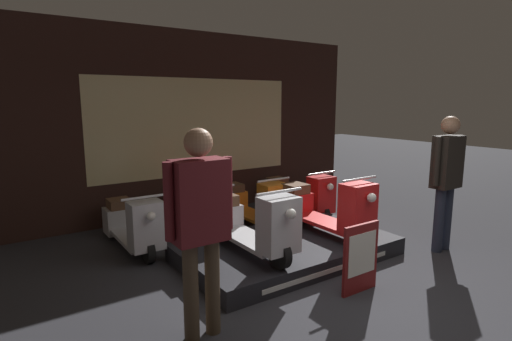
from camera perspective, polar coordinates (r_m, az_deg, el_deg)
The scene contains 12 objects.
ground_plane at distance 4.39m, azimuth 17.16°, elevation -17.81°, with size 30.00×30.00×0.00m, color #2D2D33.
shop_wall_back at distance 7.21m, azimuth -8.64°, elevation 6.53°, with size 6.85×0.09×3.20m.
display_platform at distance 5.30m, azimuth 4.55°, elevation -11.11°, with size 2.73×1.57×0.22m.
scooter_display_left at distance 4.79m, azimuth -1.02°, elevation -7.60°, with size 0.58×1.66×0.86m.
scooter_display_right at distance 5.53m, azimuth 9.75°, elevation -5.34°, with size 0.58×1.66×0.86m.
scooter_backrow_0 at distance 5.75m, azimuth -17.25°, elevation -7.37°, with size 0.58×1.66×0.86m.
scooter_backrow_1 at distance 6.09m, azimuth -8.34°, elevation -6.07°, with size 0.58×1.66×0.86m.
scooter_backrow_2 at distance 6.55m, azimuth -0.58°, elevation -4.80°, with size 0.58×1.66×0.86m.
scooter_backrow_3 at distance 7.13m, azimuth 6.03°, elevation -3.65°, with size 0.58×1.66×0.86m.
person_left_browsing at distance 3.33m, azimuth -8.00°, elevation -6.39°, with size 0.61×0.25×1.80m.
person_right_browsing at distance 5.84m, azimuth 25.57°, elevation -0.25°, with size 0.57×0.24×1.82m.
price_sign_board at distance 4.44m, azimuth 14.71°, elevation -11.99°, with size 0.49×0.04×0.75m.
Camera 1 is at (-3.10, -2.38, 2.01)m, focal length 28.00 mm.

